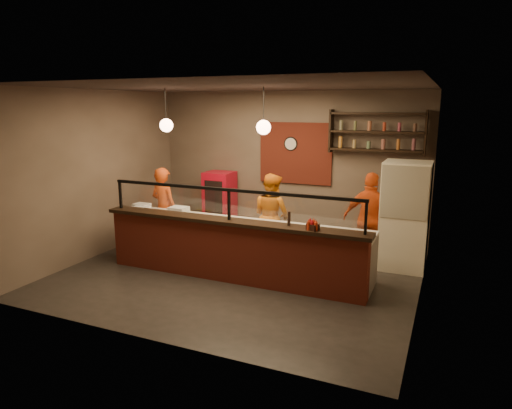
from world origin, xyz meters
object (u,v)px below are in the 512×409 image
at_px(wall_clock, 291,144).
at_px(cook_mid, 272,215).
at_px(red_cooler, 220,203).
at_px(pepper_mill, 289,218).
at_px(fridge, 405,216).
at_px(condiment_caddy, 313,227).
at_px(cook_right, 371,219).
at_px(pizza_dough, 248,223).
at_px(cook_left, 164,208).

height_order(wall_clock, cook_mid, wall_clock).
bearing_deg(red_cooler, pepper_mill, -43.49).
bearing_deg(fridge, condiment_caddy, -121.65).
bearing_deg(condiment_caddy, cook_mid, 129.79).
distance_m(cook_mid, fridge, 2.45).
distance_m(cook_right, red_cooler, 3.56).
bearing_deg(cook_right, pizza_dough, 39.21).
distance_m(cook_right, fridge, 0.60).
relative_size(cook_left, fridge, 0.86).
relative_size(cook_right, condiment_caddy, 10.14).
bearing_deg(fridge, cook_right, -173.98).
height_order(pizza_dough, pepper_mill, pepper_mill).
relative_size(red_cooler, pepper_mill, 6.47).
xyz_separation_m(wall_clock, fridge, (2.50, -0.95, -1.13)).
bearing_deg(cook_mid, fridge, -147.56).
bearing_deg(cook_left, fridge, -162.01).
bearing_deg(cook_left, cook_mid, -161.43).
distance_m(cook_right, condiment_caddy, 1.91).
xyz_separation_m(fridge, red_cooler, (-4.07, 0.64, -0.25)).
distance_m(cook_left, red_cooler, 1.47).
relative_size(wall_clock, pepper_mill, 1.34).
bearing_deg(fridge, wall_clock, 159.26).
xyz_separation_m(cook_right, pizza_dough, (-1.88, -1.28, 0.04)).
height_order(cook_left, condiment_caddy, cook_left).
bearing_deg(pizza_dough, cook_right, 34.28).
xyz_separation_m(cook_right, pepper_mill, (-0.99, -1.70, 0.31)).
bearing_deg(cook_right, cook_mid, 13.83).
relative_size(fridge, condiment_caddy, 11.44).
distance_m(red_cooler, pepper_mill, 3.49).
relative_size(cook_left, condiment_caddy, 9.88).
xyz_separation_m(cook_right, red_cooler, (-3.49, 0.70, -0.14)).
bearing_deg(cook_mid, wall_clock, -62.33).
bearing_deg(condiment_caddy, cook_right, 72.65).
bearing_deg(pepper_mill, cook_left, 161.14).
bearing_deg(condiment_caddy, wall_clock, 115.52).
bearing_deg(pepper_mill, pizza_dough, 154.98).
bearing_deg(red_cooler, pizza_dough, -50.68).
xyz_separation_m(cook_right, condiment_caddy, (-0.57, -1.81, 0.24)).
xyz_separation_m(cook_left, pepper_mill, (3.07, -1.05, 0.33)).
distance_m(cook_mid, condiment_caddy, 2.00).
bearing_deg(condiment_caddy, cook_left, 161.67).
bearing_deg(red_cooler, fridge, -8.50).
relative_size(wall_clock, red_cooler, 0.21).
xyz_separation_m(red_cooler, condiment_caddy, (2.92, -2.51, 0.39)).
relative_size(cook_mid, red_cooler, 1.14).
distance_m(wall_clock, pepper_mill, 3.01).
height_order(red_cooler, pizza_dough, red_cooler).
bearing_deg(wall_clock, red_cooler, -168.86).
xyz_separation_m(cook_mid, red_cooler, (-1.65, 0.99, -0.10)).
xyz_separation_m(cook_mid, pepper_mill, (0.84, -1.41, 0.35)).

